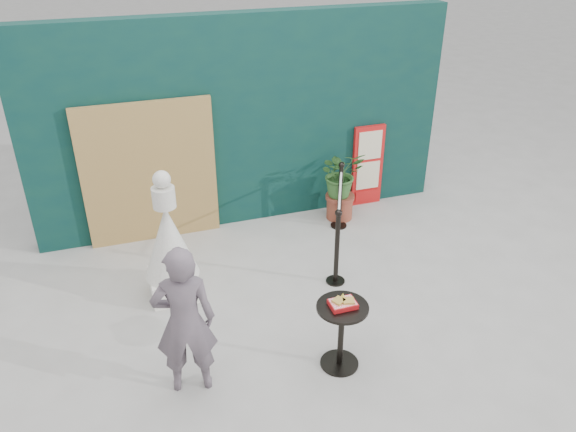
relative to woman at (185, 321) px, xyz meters
name	(u,v)px	position (x,y,z in m)	size (l,w,h in m)	color
ground	(323,348)	(1.44, 0.08, -0.80)	(60.00, 60.00, 0.00)	#ADAAA5
back_wall	(244,123)	(1.44, 3.23, 0.70)	(6.00, 0.30, 3.00)	#092C2C
bamboo_fence	(150,174)	(0.04, 3.02, 0.20)	(1.80, 0.08, 2.00)	tan
woman	(185,321)	(0.00, 0.00, 0.00)	(0.58, 0.38, 1.60)	#61535D
menu_board	(368,166)	(3.34, 3.03, -0.15)	(0.50, 0.07, 1.30)	red
statue	(170,247)	(0.07, 1.56, -0.13)	(0.65, 0.65, 1.65)	white
cafe_table	(341,326)	(1.51, -0.20, -0.30)	(0.52, 0.52, 0.75)	black
food_basket	(343,303)	(1.51, -0.20, -0.01)	(0.26, 0.19, 0.11)	red
planter	(341,180)	(2.75, 2.72, -0.16)	(0.65, 0.56, 1.10)	brown
stanchion_barrier	(339,220)	(2.34, 1.82, -0.31)	(0.84, 1.54, 1.03)	black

